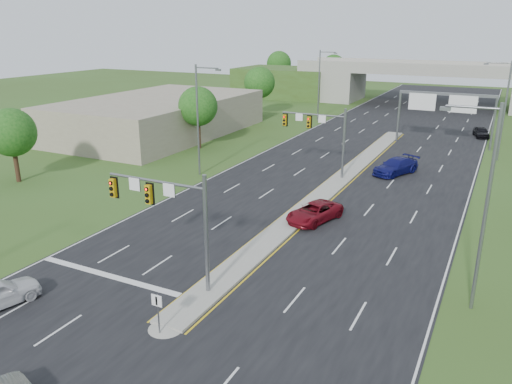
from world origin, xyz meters
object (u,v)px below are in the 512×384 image
at_px(car_far_a, 314,212).
at_px(car_far_c, 481,132).
at_px(overpass, 430,87).
at_px(car_far_b, 396,166).
at_px(signal_mast_near, 170,209).
at_px(keep_right_sign, 158,307).
at_px(sign_gantry, 445,104).
at_px(signal_mast_far, 322,130).

bearing_deg(car_far_a, car_far_c, 92.69).
xyz_separation_m(overpass, car_far_b, (4.36, -50.79, -2.72)).
relative_size(signal_mast_near, keep_right_sign, 3.18).
bearing_deg(car_far_a, sign_gantry, 96.91).
bearing_deg(car_far_b, sign_gantry, 105.85).
height_order(overpass, car_far_a, overpass).
relative_size(car_far_a, car_far_c, 1.24).
bearing_deg(car_far_c, sign_gantry, -133.35).
relative_size(overpass, car_far_b, 14.29).
bearing_deg(signal_mast_far, car_far_b, 32.91).
relative_size(signal_mast_near, car_far_a, 1.36).
distance_m(signal_mast_near, car_far_c, 54.64).
height_order(car_far_b, car_far_c, car_far_b).
relative_size(signal_mast_far, car_far_b, 1.25).
bearing_deg(car_far_b, overpass, 119.18).
xyz_separation_m(sign_gantry, car_far_b, (-2.33, -15.71, -4.41)).
relative_size(overpass, car_far_c, 19.32).
xyz_separation_m(signal_mast_far, keep_right_sign, (2.26, -29.45, -3.21)).
bearing_deg(signal_mast_near, car_far_b, 77.26).
bearing_deg(overpass, keep_right_sign, -90.00).
relative_size(signal_mast_far, keep_right_sign, 3.18).
bearing_deg(car_far_c, signal_mast_far, -130.04).
bearing_deg(signal_mast_far, keep_right_sign, -85.61).
height_order(signal_mast_near, keep_right_sign, signal_mast_near).
height_order(sign_gantry, overpass, overpass).
bearing_deg(car_far_a, signal_mast_near, -89.74).
bearing_deg(keep_right_sign, car_far_c, 79.13).
relative_size(signal_mast_near, overpass, 0.09).
height_order(overpass, car_far_c, overpass).
bearing_deg(sign_gantry, signal_mast_near, -101.25).
relative_size(signal_mast_near, sign_gantry, 0.60).
bearing_deg(signal_mast_near, signal_mast_far, 90.00).
xyz_separation_m(signal_mast_far, car_far_c, (13.26, 27.85, -4.00)).
xyz_separation_m(car_far_b, car_far_c, (6.64, 23.57, -0.11)).
bearing_deg(overpass, sign_gantry, -79.21).
bearing_deg(signal_mast_far, overpass, 87.65).
height_order(signal_mast_far, overpass, overpass).
distance_m(signal_mast_far, car_far_b, 8.79).
bearing_deg(signal_mast_far, car_far_c, 64.54).
relative_size(signal_mast_near, car_far_b, 1.25).
bearing_deg(signal_mast_far, car_far_a, -72.30).
relative_size(keep_right_sign, overpass, 0.03).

